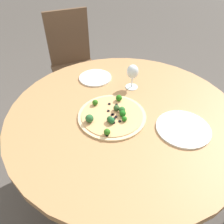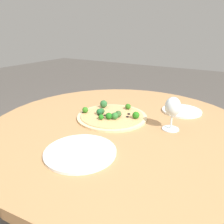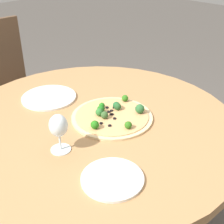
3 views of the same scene
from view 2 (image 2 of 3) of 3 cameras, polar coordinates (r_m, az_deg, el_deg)
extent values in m
cylinder|color=#A87A4C|center=(1.04, 2.12, -3.87)|extent=(1.22, 1.22, 0.04)
cylinder|color=#A87A4C|center=(1.45, 23.53, -14.39)|extent=(0.05, 0.05, 0.68)
cylinder|color=#A87A4C|center=(1.24, -24.73, -21.34)|extent=(0.05, 0.05, 0.68)
cylinder|color=#A87A4C|center=(1.67, -3.07, -7.52)|extent=(0.05, 0.05, 0.68)
cylinder|color=brown|center=(1.81, 24.17, -11.96)|extent=(0.04, 0.04, 0.41)
cylinder|color=#DBBC89|center=(1.09, 0.00, -1.22)|extent=(0.35, 0.35, 0.01)
cylinder|color=tan|center=(1.09, 0.00, -0.88)|extent=(0.31, 0.31, 0.00)
sphere|color=#295E2F|center=(1.19, -2.20, 2.13)|extent=(0.04, 0.04, 0.04)
sphere|color=#2E6B1B|center=(1.12, -7.02, 0.54)|extent=(0.03, 0.03, 0.03)
sphere|color=#2B6518|center=(1.17, 4.19, 1.45)|extent=(0.03, 0.03, 0.03)
sphere|color=#335629|center=(1.06, 1.67, -0.49)|extent=(0.03, 0.03, 0.03)
sphere|color=#1C6518|center=(1.03, -0.83, -1.03)|extent=(0.03, 0.03, 0.03)
sphere|color=#245527|center=(1.10, -2.75, 0.24)|extent=(0.03, 0.03, 0.03)
sphere|color=#2B692B|center=(1.04, 0.78, -0.99)|extent=(0.03, 0.03, 0.03)
sphere|color=#1E6B18|center=(1.03, -2.87, -1.30)|extent=(0.03, 0.03, 0.03)
sphere|color=#1E5C2D|center=(1.09, -3.29, 0.09)|extent=(0.03, 0.03, 0.03)
sphere|color=#236B17|center=(1.05, 6.27, -0.82)|extent=(0.03, 0.03, 0.03)
cylinder|color=black|center=(1.09, -0.22, -0.69)|extent=(0.01, 0.01, 0.00)
cylinder|color=black|center=(1.08, -1.82, -0.88)|extent=(0.01, 0.01, 0.00)
cylinder|color=black|center=(1.10, 4.61, -0.55)|extent=(0.01, 0.01, 0.00)
cylinder|color=black|center=(1.06, -3.03, -1.37)|extent=(0.01, 0.01, 0.00)
cylinder|color=black|center=(1.09, -3.35, -0.75)|extent=(0.01, 0.01, 0.00)
cylinder|color=black|center=(1.10, 1.38, -0.36)|extent=(0.01, 0.01, 0.00)
cylinder|color=black|center=(1.13, -7.44, -0.07)|extent=(0.01, 0.01, 0.00)
cylinder|color=black|center=(1.08, -0.21, -0.79)|extent=(0.01, 0.01, 0.00)
cylinder|color=black|center=(1.06, 4.05, -1.27)|extent=(0.01, 0.01, 0.00)
cylinder|color=black|center=(1.07, -1.14, -1.06)|extent=(0.01, 0.01, 0.00)
cylinder|color=silver|center=(1.00, 15.02, -4.28)|extent=(0.07, 0.07, 0.00)
cylinder|color=silver|center=(0.99, 15.20, -2.60)|extent=(0.01, 0.01, 0.06)
ellipsoid|color=silver|center=(0.97, 15.60, 1.35)|extent=(0.07, 0.07, 0.08)
cylinder|color=silver|center=(0.80, -8.27, -10.29)|extent=(0.26, 0.26, 0.01)
cylinder|color=silver|center=(1.23, 17.74, 0.29)|extent=(0.21, 0.21, 0.01)
camera|label=1|loc=(1.39, -43.52, 29.45)|focal=35.00mm
camera|label=3|loc=(1.70, 46.20, 24.69)|focal=50.00mm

